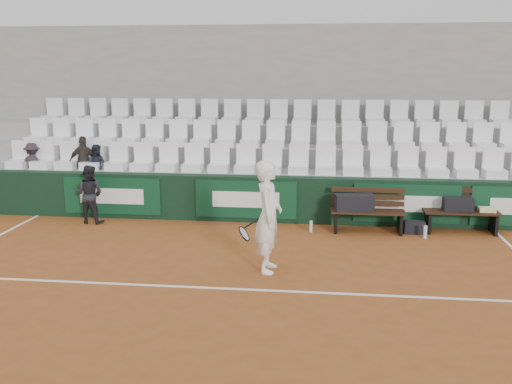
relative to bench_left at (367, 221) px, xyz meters
name	(u,v)px	position (x,y,z in m)	size (l,w,h in m)	color
ground	(226,289)	(-2.38, -3.40, -0.23)	(80.00, 80.00, 0.00)	brown
court_baseline	(226,289)	(-2.38, -3.40, -0.22)	(18.00, 0.06, 0.01)	white
back_barrier	(259,199)	(-2.31, 0.59, 0.28)	(18.00, 0.34, 1.00)	black
grandstand_tier_front	(259,193)	(-2.38, 1.22, 0.28)	(18.00, 0.95, 1.00)	gray
grandstand_tier_mid	(263,176)	(-2.38, 2.17, 0.50)	(18.00, 0.95, 1.45)	#989795
grandstand_tier_back	(267,160)	(-2.38, 3.12, 0.72)	(18.00, 0.95, 1.90)	gray
grandstand_rear_wall	(270,110)	(-2.38, 3.75, 1.98)	(18.00, 0.30, 4.40)	gray
seat_row_front	(258,159)	(-2.38, 1.05, 1.09)	(11.90, 0.44, 0.63)	white
seat_row_mid	(263,134)	(-2.38, 2.00, 1.54)	(11.90, 0.44, 0.63)	white
seat_row_back	(267,112)	(-2.38, 2.95, 1.99)	(11.90, 0.44, 0.63)	silver
bench_left	(367,221)	(0.00, 0.00, 0.00)	(1.50, 0.56, 0.45)	#351E10
bench_right	(460,222)	(1.89, 0.19, 0.00)	(1.50, 0.56, 0.45)	black
sports_bag_left	(354,202)	(-0.28, -0.01, 0.39)	(0.77, 0.33, 0.33)	black
sports_bag_right	(458,204)	(1.81, 0.20, 0.36)	(0.59, 0.27, 0.27)	black
towel	(487,209)	(2.39, 0.19, 0.27)	(0.32, 0.23, 0.09)	beige
sports_bag_ground	(414,227)	(0.95, 0.02, -0.10)	(0.41, 0.25, 0.25)	black
water_bottle_near	(311,226)	(-1.15, -0.14, -0.11)	(0.07, 0.07, 0.24)	silver
water_bottle_far	(425,232)	(1.10, -0.34, -0.09)	(0.07, 0.07, 0.26)	silver
tennis_player	(268,217)	(-1.81, -2.51, 0.70)	(0.72, 0.68, 1.85)	white
ball_kid	(90,194)	(-5.93, 0.05, 0.41)	(0.62, 0.48, 1.27)	black
spectator_a	(31,146)	(-7.74, 1.10, 1.29)	(0.67, 0.39, 1.04)	#282026
spectator_b	(83,143)	(-6.46, 1.10, 1.38)	(0.71, 0.30, 1.21)	#302B26
spectator_c	(95,147)	(-6.17, 1.10, 1.29)	(0.50, 0.39, 1.03)	black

